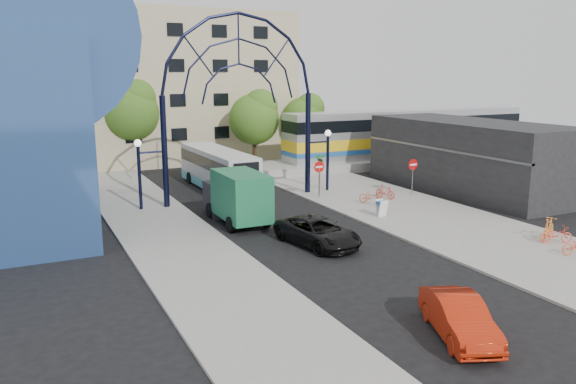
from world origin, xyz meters
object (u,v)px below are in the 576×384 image
red_sedan (459,317)px  bike_near_b (385,192)px  sandwich_board (381,206)px  tree_north_a (256,116)px  stop_sign (319,170)px  bike_near_a (371,197)px  do_not_enter_sign (413,168)px  city_bus (218,169)px  train_car (409,133)px  bike_far_a (556,235)px  gateway_arch (239,69)px  tree_north_b (131,109)px  bike_far_b (548,228)px  street_name_sign (320,166)px  black_suv (318,232)px  green_truck (236,197)px  tree_north_c (305,116)px

red_sedan → bike_near_b: 19.94m
sandwich_board → tree_north_a: size_ratio=0.14×
stop_sign → bike_near_a: bearing=-56.8°
red_sedan → do_not_enter_sign: bearing=77.0°
city_bus → red_sedan: 25.66m
sandwich_board → train_car: train_car is taller
tree_north_a → stop_sign: bearing=-95.4°
tree_north_a → bike_near_b: (2.54, -16.07, -4.03)m
sandwich_board → red_sedan: red_sedan is taller
bike_far_a → do_not_enter_sign: bearing=20.1°
tree_north_a → bike_near_b: tree_north_a is taller
gateway_arch → bike_near_a: bearing=-36.9°
gateway_arch → tree_north_b: size_ratio=1.70×
train_car → tree_north_b: bearing=161.6°
sandwich_board → red_sedan: (-6.62, -13.55, -0.07)m
bike_near_a → bike_far_b: bike_far_b is taller
street_name_sign → bike_far_b: street_name_sign is taller
train_car → bike_near_a: 18.73m
train_car → bike_near_a: (-13.13, -13.15, -2.32)m
stop_sign → tree_north_b: (-8.68, 17.93, 3.27)m
tree_north_b → tree_north_a: bearing=-21.8°
tree_north_b → black_suv: 27.55m
red_sedan → bike_far_b: bearing=49.3°
tree_north_b → black_suv: size_ratio=1.62×
black_suv → do_not_enter_sign: bearing=22.0°
tree_north_b → black_suv: bearing=-82.4°
red_sedan → bike_far_b: size_ratio=2.23×
green_truck → bike_near_a: size_ratio=3.36×
sandwich_board → bike_near_a: bearing=66.2°
do_not_enter_sign → city_bus: (-11.20, 8.06, -0.45)m
bike_far_b → tree_north_b: bearing=0.1°
green_truck → bike_far_b: size_ratio=3.27×
gateway_arch → do_not_enter_sign: size_ratio=5.50×
bike_near_b → sandwich_board: bearing=-147.4°
sandwich_board → bike_near_b: size_ratio=0.65×
tree_north_b → tree_north_c: size_ratio=1.23×
bike_near_b → black_suv: bearing=-161.6°
black_suv → bike_far_a: size_ratio=3.07×
sandwich_board → green_truck: bearing=159.7°
tree_north_b → bike_far_a: tree_north_b is taller
stop_sign → do_not_enter_sign: stop_sign is taller
tree_north_b → green_truck: (1.59, -21.03, -3.77)m
street_name_sign → gateway_arch: bearing=164.9°
do_not_enter_sign → city_bus: city_bus is taller
train_car → bike_far_a: bearing=-112.1°
street_name_sign → black_suv: (-5.50, -9.60, -1.44)m
do_not_enter_sign → tree_north_b: 25.09m
gateway_arch → black_suv: 13.53m
city_bus → black_suv: city_bus is taller
stop_sign → train_car: size_ratio=0.10×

